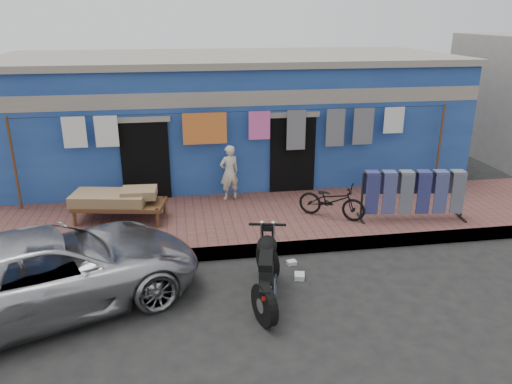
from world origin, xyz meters
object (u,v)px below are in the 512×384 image
(seated_person, at_px, (229,172))
(jeans_rack, at_px, (413,194))
(bicycle, at_px, (332,197))
(motorcycle, at_px, (266,268))
(charpoy, at_px, (120,205))
(car, at_px, (52,270))

(seated_person, distance_m, jeans_rack, 4.13)
(seated_person, distance_m, bicycle, 2.53)
(motorcycle, distance_m, charpoy, 4.09)
(motorcycle, xyz_separation_m, jeans_rack, (3.57, 2.28, 0.23))
(motorcycle, bearing_deg, bicycle, 66.35)
(car, height_order, bicycle, car)
(motorcycle, height_order, charpoy, motorcycle)
(seated_person, distance_m, charpoy, 2.62)
(bicycle, xyz_separation_m, charpoy, (-4.46, 0.57, -0.14))
(seated_person, relative_size, jeans_rack, 0.56)
(seated_person, height_order, bicycle, seated_person)
(car, xyz_separation_m, motorcycle, (3.31, -0.31, -0.09))
(bicycle, relative_size, charpoy, 0.69)
(seated_person, bearing_deg, motorcycle, 72.69)
(seated_person, bearing_deg, bicycle, 124.58)
(car, distance_m, jeans_rack, 7.16)
(car, distance_m, seated_person, 4.97)
(seated_person, relative_size, motorcycle, 0.71)
(charpoy, bearing_deg, seated_person, 20.90)
(bicycle, distance_m, charpoy, 4.50)
(motorcycle, relative_size, charpoy, 0.88)
(seated_person, relative_size, charpoy, 0.62)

